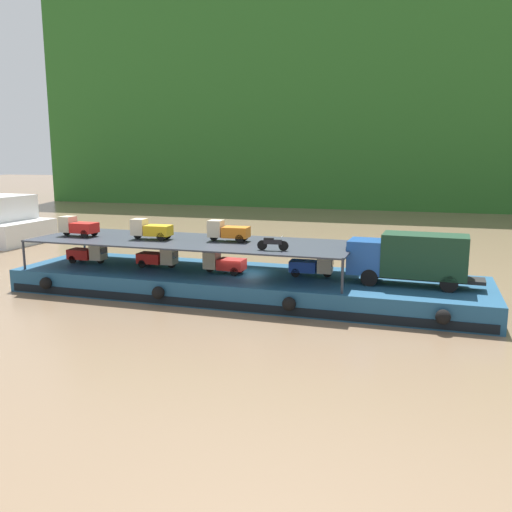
{
  "coord_description": "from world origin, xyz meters",
  "views": [
    {
      "loc": [
        11.35,
        -32.65,
        9.02
      ],
      "look_at": [
        0.85,
        0.0,
        2.7
      ],
      "focal_mm": 37.78,
      "sensor_mm": 36.0,
      "label": 1
    }
  ],
  "objects_px": {
    "covered_lorry": "(410,257)",
    "mini_truck_upper_stern": "(78,227)",
    "mini_truck_lower_mid": "(224,263)",
    "mini_truck_lower_stern": "(88,253)",
    "mini_truck_upper_mid": "(151,229)",
    "mini_truck_lower_fore": "(312,266)",
    "mini_truck_upper_fore": "(228,231)",
    "cargo_barge": "(244,284)",
    "motorcycle_upper_port": "(272,243)",
    "mini_truck_lower_aft": "(158,257)"
  },
  "relations": [
    {
      "from": "cargo_barge",
      "to": "mini_truck_upper_fore",
      "type": "relative_size",
      "value": 11.1
    },
    {
      "from": "mini_truck_lower_stern",
      "to": "mini_truck_lower_fore",
      "type": "distance_m",
      "value": 16.3
    },
    {
      "from": "covered_lorry",
      "to": "mini_truck_lower_mid",
      "type": "height_order",
      "value": "covered_lorry"
    },
    {
      "from": "mini_truck_upper_mid",
      "to": "mini_truck_upper_fore",
      "type": "relative_size",
      "value": 1.0
    },
    {
      "from": "mini_truck_lower_stern",
      "to": "mini_truck_upper_fore",
      "type": "height_order",
      "value": "mini_truck_upper_fore"
    },
    {
      "from": "covered_lorry",
      "to": "mini_truck_lower_fore",
      "type": "distance_m",
      "value": 6.15
    },
    {
      "from": "covered_lorry",
      "to": "mini_truck_lower_mid",
      "type": "bearing_deg",
      "value": -178.88
    },
    {
      "from": "cargo_barge",
      "to": "mini_truck_lower_aft",
      "type": "height_order",
      "value": "mini_truck_lower_aft"
    },
    {
      "from": "cargo_barge",
      "to": "mini_truck_upper_stern",
      "type": "xyz_separation_m",
      "value": [
        -12.19,
        -0.58,
        3.44
      ]
    },
    {
      "from": "cargo_barge",
      "to": "mini_truck_lower_mid",
      "type": "distance_m",
      "value": 1.95
    },
    {
      "from": "cargo_barge",
      "to": "mini_truck_lower_aft",
      "type": "relative_size",
      "value": 11.22
    },
    {
      "from": "cargo_barge",
      "to": "mini_truck_upper_stern",
      "type": "relative_size",
      "value": 11.13
    },
    {
      "from": "mini_truck_lower_fore",
      "to": "mini_truck_upper_fore",
      "type": "bearing_deg",
      "value": -179.49
    },
    {
      "from": "mini_truck_lower_stern",
      "to": "motorcycle_upper_port",
      "type": "distance_m",
      "value": 14.64
    },
    {
      "from": "mini_truck_upper_stern",
      "to": "mini_truck_lower_stern",
      "type": "bearing_deg",
      "value": 57.2
    },
    {
      "from": "mini_truck_lower_stern",
      "to": "mini_truck_upper_stern",
      "type": "distance_m",
      "value": 2.1
    },
    {
      "from": "mini_truck_lower_stern",
      "to": "mini_truck_lower_mid",
      "type": "distance_m",
      "value": 10.58
    },
    {
      "from": "mini_truck_lower_stern",
      "to": "motorcycle_upper_port",
      "type": "xyz_separation_m",
      "value": [
        14.39,
        -2.01,
        1.74
      ]
    },
    {
      "from": "mini_truck_upper_stern",
      "to": "mini_truck_upper_fore",
      "type": "distance_m",
      "value": 10.98
    },
    {
      "from": "mini_truck_upper_fore",
      "to": "mini_truck_upper_stern",
      "type": "bearing_deg",
      "value": -174.39
    },
    {
      "from": "mini_truck_lower_mid",
      "to": "mini_truck_upper_mid",
      "type": "distance_m",
      "value": 5.66
    },
    {
      "from": "mini_truck_lower_aft",
      "to": "mini_truck_upper_mid",
      "type": "relative_size",
      "value": 0.99
    },
    {
      "from": "mini_truck_upper_mid",
      "to": "mini_truck_lower_fore",
      "type": "bearing_deg",
      "value": 4.53
    },
    {
      "from": "motorcycle_upper_port",
      "to": "cargo_barge",
      "type": "bearing_deg",
      "value": 141.32
    },
    {
      "from": "cargo_barge",
      "to": "motorcycle_upper_port",
      "type": "height_order",
      "value": "motorcycle_upper_port"
    },
    {
      "from": "cargo_barge",
      "to": "motorcycle_upper_port",
      "type": "xyz_separation_m",
      "value": [
        2.55,
        -2.04,
        3.18
      ]
    },
    {
      "from": "mini_truck_upper_stern",
      "to": "mini_truck_upper_fore",
      "type": "xyz_separation_m",
      "value": [
        10.93,
        1.07,
        0.0
      ]
    },
    {
      "from": "mini_truck_lower_fore",
      "to": "mini_truck_lower_stern",
      "type": "bearing_deg",
      "value": -177.96
    },
    {
      "from": "mini_truck_lower_stern",
      "to": "mini_truck_upper_fore",
      "type": "xyz_separation_m",
      "value": [
        10.58,
        0.53,
        2.0
      ]
    },
    {
      "from": "mini_truck_upper_stern",
      "to": "mini_truck_upper_fore",
      "type": "height_order",
      "value": "same"
    },
    {
      "from": "cargo_barge",
      "to": "covered_lorry",
      "type": "relative_size",
      "value": 3.91
    },
    {
      "from": "mini_truck_upper_fore",
      "to": "motorcycle_upper_port",
      "type": "distance_m",
      "value": 4.59
    },
    {
      "from": "mini_truck_lower_mid",
      "to": "motorcycle_upper_port",
      "type": "xyz_separation_m",
      "value": [
        3.81,
        -1.69,
        1.74
      ]
    },
    {
      "from": "mini_truck_lower_aft",
      "to": "mini_truck_lower_fore",
      "type": "relative_size",
      "value": 0.99
    },
    {
      "from": "motorcycle_upper_port",
      "to": "mini_truck_upper_stern",
      "type": "bearing_deg",
      "value": 174.33
    },
    {
      "from": "mini_truck_lower_mid",
      "to": "mini_truck_upper_fore",
      "type": "distance_m",
      "value": 2.17
    },
    {
      "from": "mini_truck_upper_fore",
      "to": "covered_lorry",
      "type": "bearing_deg",
      "value": -2.99
    },
    {
      "from": "cargo_barge",
      "to": "covered_lorry",
      "type": "xyz_separation_m",
      "value": [
        10.48,
        -0.12,
        2.44
      ]
    },
    {
      "from": "motorcycle_upper_port",
      "to": "mini_truck_lower_stern",
      "type": "bearing_deg",
      "value": 172.07
    },
    {
      "from": "mini_truck_lower_stern",
      "to": "covered_lorry",
      "type": "bearing_deg",
      "value": -0.21
    },
    {
      "from": "covered_lorry",
      "to": "mini_truck_lower_aft",
      "type": "bearing_deg",
      "value": 179.31
    },
    {
      "from": "covered_lorry",
      "to": "mini_truck_upper_stern",
      "type": "relative_size",
      "value": 2.85
    },
    {
      "from": "covered_lorry",
      "to": "mini_truck_upper_stern",
      "type": "distance_m",
      "value": 22.7
    },
    {
      "from": "mini_truck_lower_stern",
      "to": "motorcycle_upper_port",
      "type": "relative_size",
      "value": 1.46
    },
    {
      "from": "mini_truck_upper_mid",
      "to": "mini_truck_lower_stern",
      "type": "bearing_deg",
      "value": 176.87
    },
    {
      "from": "mini_truck_lower_fore",
      "to": "mini_truck_lower_mid",
      "type": "bearing_deg",
      "value": -171.11
    },
    {
      "from": "mini_truck_lower_aft",
      "to": "mini_truck_upper_stern",
      "type": "distance_m",
      "value": 6.28
    },
    {
      "from": "mini_truck_lower_stern",
      "to": "mini_truck_upper_mid",
      "type": "distance_m",
      "value": 5.66
    },
    {
      "from": "cargo_barge",
      "to": "mini_truck_lower_stern",
      "type": "relative_size",
      "value": 11.17
    },
    {
      "from": "mini_truck_lower_fore",
      "to": "mini_truck_upper_fore",
      "type": "height_order",
      "value": "mini_truck_upper_fore"
    }
  ]
}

